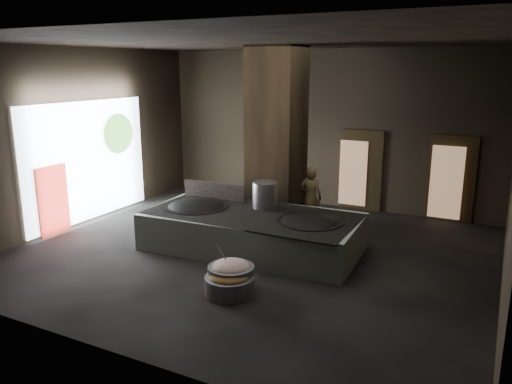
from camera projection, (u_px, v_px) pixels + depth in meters
The scene contains 27 objects.
floor at pixel (252, 254), 11.13m from camera, with size 10.00×9.00×0.10m, color black.
ceiling at pixel (252, 39), 10.01m from camera, with size 10.00×9.00×0.10m, color black.
back_wall at pixel (324, 129), 14.50m from camera, with size 10.00×0.10×4.50m, color black.
front_wall at pixel (94, 202), 6.64m from camera, with size 10.00×0.10×4.50m, color black.
left_wall at pixel (78, 137), 12.79m from camera, with size 0.10×9.00×4.50m, color black.
pillar at pixel (277, 140), 12.34m from camera, with size 1.20×1.20×4.50m, color black.
hearth_platform at pixel (252, 231), 11.19m from camera, with size 4.74×2.27×0.82m, color silver.
platform_cap at pixel (252, 214), 11.09m from camera, with size 4.64×2.22×0.03m, color black.
wok_left at pixel (196, 209), 11.70m from camera, with size 1.49×1.49×0.41m, color black.
wok_left_rim at pixel (196, 206), 11.69m from camera, with size 1.52×1.52×0.05m, color black.
wok_right at pixel (310, 225), 10.56m from camera, with size 1.39×1.39×0.39m, color black.
wok_right_rim at pixel (310, 222), 10.54m from camera, with size 1.42×1.42×0.05m, color black.
stock_pot at pixel (265, 195), 11.47m from camera, with size 0.58×0.58×0.62m, color #B3B5BC.
splash_guard at pixel (214, 190), 12.33m from camera, with size 1.65×0.06×0.41m, color black.
cook at pixel (310, 198), 12.57m from camera, with size 0.58×0.37×1.58m, color olive.
veg_basin at pixel (230, 285), 9.01m from camera, with size 0.91×0.91×0.33m, color slate.
veg_fill at pixel (230, 276), 8.97m from camera, with size 0.75×0.75×0.23m, color #929347.
ladle at pixel (227, 261), 9.11m from camera, with size 0.03×0.03×0.72m, color #B3B5BC.
meat_basin at pixel (231, 278), 9.14m from camera, with size 0.86×0.86×0.47m, color slate.
meat_fill at pixel (231, 267), 9.08m from camera, with size 0.71×0.71×0.27m, color tan.
doorway_near at pixel (362, 172), 14.16m from camera, with size 1.18×0.08×2.38m, color black.
doorway_near_glow at pixel (353, 173), 14.23m from camera, with size 0.79×0.04×1.86m, color #8C6647.
doorway_far at pixel (451, 180), 13.10m from camera, with size 1.18×0.08×2.38m, color black.
doorway_far_glow at pixel (446, 183), 13.07m from camera, with size 0.82×0.04×1.93m, color #8C6647.
left_opening at pixel (88, 161), 13.08m from camera, with size 0.04×4.20×3.10m, color white.
pavilion_sliver at pixel (53, 200), 12.11m from camera, with size 0.05×0.90×1.70m, color maroon.
tree_silhouette at pixel (119, 134), 13.84m from camera, with size 0.28×1.10×1.10m, color #194714.
Camera 1 is at (4.83, -9.27, 4.00)m, focal length 35.00 mm.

